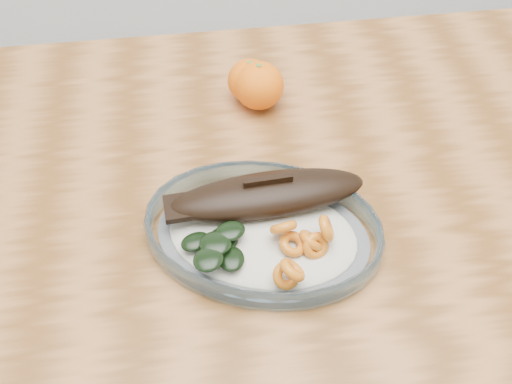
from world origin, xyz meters
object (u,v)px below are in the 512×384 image
Objects in this scene: orange_left at (259,86)px; orange_right at (250,81)px; dining_table at (291,247)px; plated_meal at (263,228)px.

orange_left is 1.09× the size of orange_right.
dining_table is at bearing -81.99° from orange_right.
orange_left reaches higher than dining_table.
plated_meal is 0.27m from orange_right.
plated_meal is at bearing -94.20° from orange_right.
dining_table is 1.84× the size of plated_meal.
plated_meal is at bearing -130.54° from dining_table.
plated_meal reaches higher than orange_right.
orange_right is (0.02, 0.27, 0.01)m from plated_meal.
orange_left is (0.03, 0.25, 0.02)m from plated_meal.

